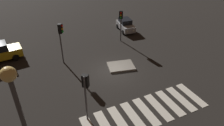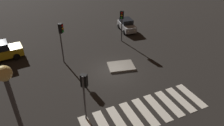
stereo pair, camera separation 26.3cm
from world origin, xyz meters
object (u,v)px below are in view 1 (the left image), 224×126
(car_silver, at_px, (125,25))
(traffic_light_south, at_px, (86,87))
(traffic_light_west, at_px, (61,34))
(traffic_island, at_px, (121,66))
(traffic_light_north, at_px, (121,19))
(street_lamp, at_px, (23,122))

(car_silver, xyz_separation_m, traffic_light_south, (-10.55, -13.60, 2.13))
(traffic_light_south, bearing_deg, traffic_light_west, 38.69)
(traffic_island, bearing_deg, traffic_light_west, 146.65)
(traffic_island, relative_size, traffic_light_north, 0.75)
(traffic_island, bearing_deg, traffic_light_north, 63.14)
(traffic_light_south, xyz_separation_m, traffic_light_west, (0.42, 8.54, 0.39))
(traffic_light_north, bearing_deg, traffic_island, 7.42)
(traffic_light_west, bearing_deg, traffic_island, 10.65)
(traffic_island, bearing_deg, street_lamp, -134.96)
(traffic_light_north, height_order, street_lamp, street_lamp)
(street_lamp, bearing_deg, traffic_light_west, 71.31)
(traffic_light_south, relative_size, traffic_light_west, 0.88)
(street_lamp, bearing_deg, car_silver, 50.93)
(traffic_light_south, bearing_deg, car_silver, 3.72)
(traffic_light_north, xyz_separation_m, street_lamp, (-12.13, -14.83, 2.38))
(street_lamp, bearing_deg, traffic_light_north, 50.72)
(traffic_light_south, distance_m, traffic_light_west, 8.56)
(car_silver, distance_m, traffic_light_north, 4.35)
(car_silver, relative_size, street_lamp, 0.49)
(traffic_light_west, xyz_separation_m, street_lamp, (-4.30, -12.72, 2.09))
(traffic_island, height_order, street_lamp, street_lamp)
(traffic_light_west, bearing_deg, car_silver, 70.53)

